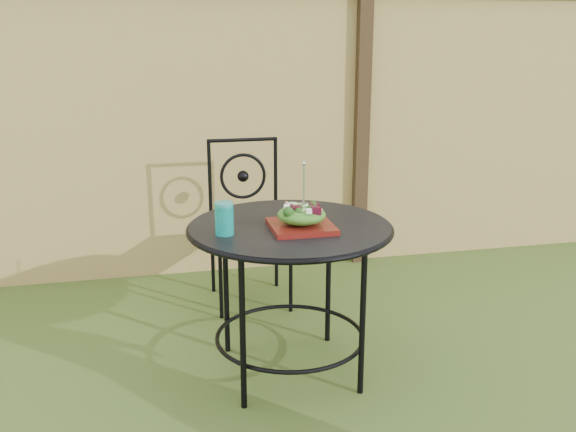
# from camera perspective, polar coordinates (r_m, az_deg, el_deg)

# --- Properties ---
(fence) EXTENTS (8.00, 0.12, 1.90)m
(fence) POSITION_cam_1_polar(r_m,az_deg,el_deg) (4.16, -10.99, 7.35)
(fence) COLOR tan
(fence) RESTS_ON ground
(patio_table) EXTENTS (0.92, 0.92, 0.72)m
(patio_table) POSITION_cam_1_polar(r_m,az_deg,el_deg) (2.90, 0.17, -3.40)
(patio_table) COLOR black
(patio_table) RESTS_ON ground
(patio_chair) EXTENTS (0.46, 0.46, 0.95)m
(patio_chair) POSITION_cam_1_polar(r_m,az_deg,el_deg) (3.77, -3.59, -0.15)
(patio_chair) COLOR black
(patio_chair) RESTS_ON ground
(salad_plate) EXTENTS (0.27, 0.27, 0.02)m
(salad_plate) POSITION_cam_1_polar(r_m,az_deg,el_deg) (2.79, 1.20, -0.93)
(salad_plate) COLOR #480A0B
(salad_plate) RESTS_ON patio_table
(salad) EXTENTS (0.21, 0.21, 0.08)m
(salad) POSITION_cam_1_polar(r_m,az_deg,el_deg) (2.77, 1.20, 0.10)
(salad) COLOR #235614
(salad) RESTS_ON salad_plate
(fork) EXTENTS (0.01, 0.01, 0.18)m
(fork) POSITION_cam_1_polar(r_m,az_deg,el_deg) (2.74, 1.42, 2.73)
(fork) COLOR silver
(fork) RESTS_ON salad
(drinking_glass) EXTENTS (0.08, 0.08, 0.14)m
(drinking_glass) POSITION_cam_1_polar(r_m,az_deg,el_deg) (2.71, -5.69, -0.23)
(drinking_glass) COLOR #0C9187
(drinking_glass) RESTS_ON patio_table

